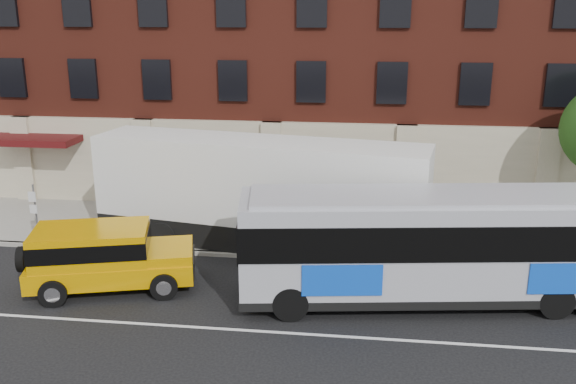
# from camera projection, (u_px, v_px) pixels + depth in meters

# --- Properties ---
(ground) EXTENTS (120.00, 120.00, 0.00)m
(ground) POSITION_uv_depth(u_px,v_px,m) (210.00, 337.00, 17.61)
(ground) COLOR black
(ground) RESTS_ON ground
(sidewalk) EXTENTS (60.00, 6.00, 0.15)m
(sidewalk) POSITION_uv_depth(u_px,v_px,m) (262.00, 229.00, 26.15)
(sidewalk) COLOR gray
(sidewalk) RESTS_ON ground
(kerb) EXTENTS (60.00, 0.25, 0.15)m
(kerb) POSITION_uv_depth(u_px,v_px,m) (249.00, 255.00, 23.30)
(kerb) COLOR gray
(kerb) RESTS_ON ground
(lane_line) EXTENTS (60.00, 0.12, 0.01)m
(lane_line) POSITION_uv_depth(u_px,v_px,m) (215.00, 328.00, 18.08)
(lane_line) COLOR silver
(lane_line) RESTS_ON ground
(building) EXTENTS (30.00, 12.10, 15.00)m
(building) POSITION_uv_depth(u_px,v_px,m) (286.00, 38.00, 31.57)
(building) COLOR #581E14
(building) RESTS_ON sidewalk
(sign_pole) EXTENTS (0.30, 0.20, 2.50)m
(sign_pole) POSITION_uv_depth(u_px,v_px,m) (35.00, 211.00, 24.07)
(sign_pole) COLOR slate
(sign_pole) RESTS_ON ground
(city_bus) EXTENTS (13.33, 4.65, 3.58)m
(city_bus) POSITION_uv_depth(u_px,v_px,m) (449.00, 243.00, 19.30)
(city_bus) COLOR #A2A3AC
(city_bus) RESTS_ON ground
(yellow_suv) EXTENTS (5.78, 3.54, 2.15)m
(yellow_suv) POSITION_uv_depth(u_px,v_px,m) (103.00, 254.00, 20.35)
(yellow_suv) COLOR #D29100
(yellow_suv) RESTS_ON ground
(shipping_container) EXTENTS (13.10, 4.80, 4.28)m
(shipping_container) POSITION_uv_depth(u_px,v_px,m) (259.00, 195.00, 23.76)
(shipping_container) COLOR black
(shipping_container) RESTS_ON ground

